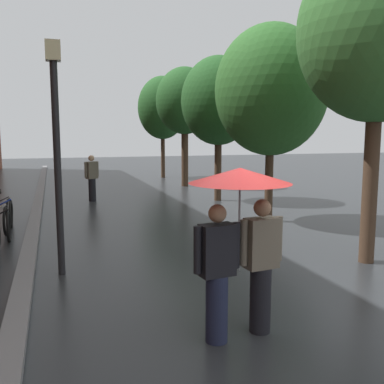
# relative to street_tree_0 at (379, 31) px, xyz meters

# --- Properties ---
(ground_plane) EXTENTS (80.00, 80.00, 0.00)m
(ground_plane) POSITION_rel_street_tree_0_xyz_m (-2.92, -2.06, -4.22)
(ground_plane) COLOR #26282B
(kerb_strip) EXTENTS (0.30, 36.00, 0.12)m
(kerb_strip) POSITION_rel_street_tree_0_xyz_m (-6.12, 7.94, -4.16)
(kerb_strip) COLOR slate
(kerb_strip) RESTS_ON ground
(street_tree_0) EXTENTS (2.86, 2.86, 5.87)m
(street_tree_0) POSITION_rel_street_tree_0_xyz_m (0.00, 0.00, 0.00)
(street_tree_0) COLOR #473323
(street_tree_0) RESTS_ON ground
(street_tree_1) EXTENTS (3.01, 3.01, 5.30)m
(street_tree_1) POSITION_rel_street_tree_0_xyz_m (0.04, 4.03, -0.67)
(street_tree_1) COLOR #473323
(street_tree_1) RESTS_ON ground
(street_tree_2) EXTENTS (2.64, 2.64, 5.11)m
(street_tree_2) POSITION_rel_street_tree_0_xyz_m (0.07, 7.96, -0.68)
(street_tree_2) COLOR #473323
(street_tree_2) RESTS_ON ground
(street_tree_3) EXTENTS (2.60, 2.60, 5.36)m
(street_tree_3) POSITION_rel_street_tree_0_xyz_m (0.18, 12.40, -0.39)
(street_tree_3) COLOR #473323
(street_tree_3) RESTS_ON ground
(street_tree_4) EXTENTS (2.64, 2.64, 5.45)m
(street_tree_4) POSITION_rel_street_tree_0_xyz_m (0.15, 16.43, -0.46)
(street_tree_4) COLOR #473323
(street_tree_4) RESTS_ON ground
(couple_under_umbrella) EXTENTS (1.20, 1.20, 2.03)m
(couple_under_umbrella) POSITION_rel_street_tree_0_xyz_m (-3.54, -2.04, -2.82)
(couple_under_umbrella) COLOR #1E233D
(couple_under_umbrella) RESTS_ON ground
(street_lamp_post) EXTENTS (0.24, 0.24, 3.91)m
(street_lamp_post) POSITION_rel_street_tree_0_xyz_m (-5.52, 1.02, -1.91)
(street_lamp_post) COLOR black
(street_lamp_post) RESTS_ON ground
(pedestrian_walking_midground) EXTENTS (0.52, 0.39, 1.65)m
(pedestrian_walking_midground) POSITION_rel_street_tree_0_xyz_m (-4.28, 9.18, -3.38)
(pedestrian_walking_midground) COLOR black
(pedestrian_walking_midground) RESTS_ON ground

